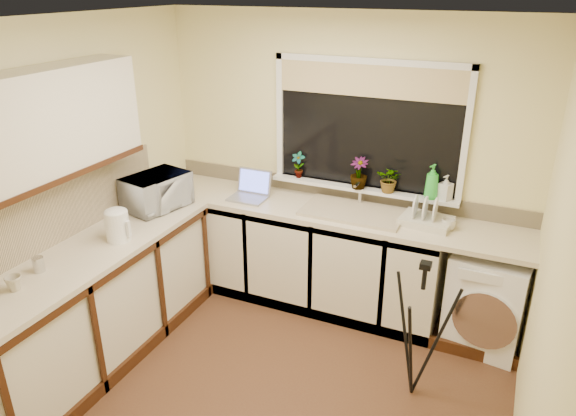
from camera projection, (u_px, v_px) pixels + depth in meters
The scene contains 32 objects.
floor at pixel (268, 387), 3.79m from camera, with size 3.20×3.20×0.00m, color #543621.
ceiling at pixel (261, 22), 2.82m from camera, with size 3.20×3.20×0.00m, color white.
wall_back at pixel (343, 162), 4.56m from camera, with size 3.20×3.20×0.00m, color beige.
wall_front at pixel (91, 386), 2.05m from camera, with size 3.20×3.20×0.00m, color beige.
wall_left at pixel (68, 192), 3.90m from camera, with size 3.00×3.00×0.00m, color beige.
wall_right at pixel (549, 287), 2.71m from camera, with size 3.00×3.00×0.00m, color beige.
base_cabinet_back at pixel (294, 252), 4.75m from camera, with size 2.55×0.60×0.86m, color silver.
base_cabinet_left at pixel (86, 315), 3.85m from camera, with size 0.54×2.40×0.86m, color silver.
worktop_back at pixel (330, 212), 4.45m from camera, with size 3.20×0.60×0.04m, color beige.
worktop_left at pixel (77, 260), 3.68m from camera, with size 0.60×2.40×0.04m, color beige.
upper_cabinet at pixel (17, 133), 3.24m from camera, with size 0.28×1.90×0.70m, color silver.
splashback_left at pixel (39, 221), 3.69m from camera, with size 0.02×2.40×0.45m, color beige.
splashback_back at pixel (341, 190), 4.66m from camera, with size 3.20×0.02×0.14m, color beige.
window_glass at pixel (367, 127), 4.35m from camera, with size 1.50×0.02×1.00m, color black.
window_blind at pixel (369, 81), 4.18m from camera, with size 1.50×0.02×0.25m, color tan.
windowsill at pixel (362, 189), 4.51m from camera, with size 1.60×0.14×0.03m, color white.
sink at pixel (353, 212), 4.36m from camera, with size 0.82×0.46×0.03m, color tan.
faucet at pixel (360, 192), 4.47m from camera, with size 0.03×0.03×0.24m, color silver.
washing_machine at pixel (488, 299), 4.13m from camera, with size 0.55×0.53×0.78m, color white.
laptop at pixel (251, 190), 4.67m from camera, with size 0.32×0.29×0.23m.
kettle at pixel (117, 226), 3.87m from camera, with size 0.17×0.17×0.22m, color white.
dish_rack at pixel (426, 221), 4.16m from camera, with size 0.38×0.29×0.06m, color beige.
tripod at pixel (418, 331), 3.54m from camera, with size 0.49×0.49×1.03m, color black, non-canonical shape.
steel_jar at pixel (39, 264), 3.48m from camera, with size 0.07×0.07×0.10m, color silver.
microwave at pixel (156, 192), 4.42m from camera, with size 0.51×0.35×0.28m, color white.
plant_a at pixel (298, 165), 4.67m from camera, with size 0.12×0.08×0.23m, color #999999.
plant_c at pixel (359, 173), 4.43m from camera, with size 0.15×0.15×0.26m, color #999999.
plant_d at pixel (390, 179), 4.35m from camera, with size 0.20×0.17×0.22m, color #999999.
soap_bottle_green at pixel (432, 182), 4.21m from camera, with size 0.11×0.11×0.28m, color green.
soap_bottle_clear at pixel (446, 188), 4.21m from camera, with size 0.09×0.09×0.20m, color #999999.
cup_back at pixel (448, 224), 4.07m from camera, with size 0.11×0.11×0.09m, color beige.
cup_left at pixel (14, 283), 3.27m from camera, with size 0.10×0.10×0.09m, color #BFB49D.
Camera 1 is at (1.34, -2.67, 2.65)m, focal length 33.46 mm.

